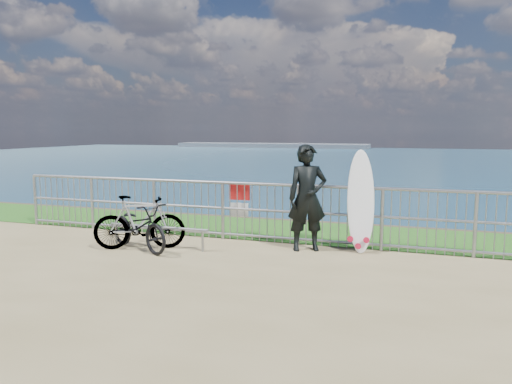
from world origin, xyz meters
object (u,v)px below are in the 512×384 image
(bicycle_near, at_px, (138,226))
(surfboard, at_px, (361,205))
(bicycle_far, at_px, (139,222))
(surfer, at_px, (307,198))

(bicycle_near, bearing_deg, surfboard, -47.15)
(bicycle_near, height_order, bicycle_far, bicycle_far)
(bicycle_far, bearing_deg, surfboard, -98.95)
(surfer, distance_m, surfboard, 0.93)
(surfer, xyz_separation_m, bicycle_near, (-2.81, -0.94, -0.51))
(surfboard, relative_size, bicycle_far, 1.11)
(surfer, xyz_separation_m, bicycle_far, (-2.83, -0.88, -0.45))
(surfer, distance_m, bicycle_far, 3.00)
(surfboard, height_order, bicycle_near, surfboard)
(surfer, height_order, surfboard, surfer)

